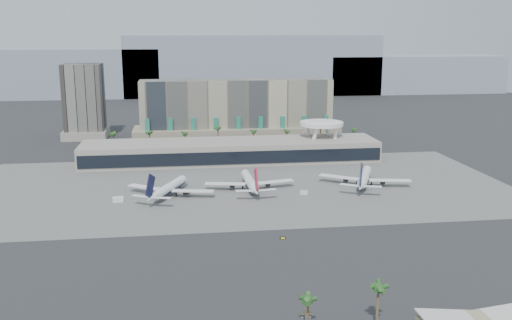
{
  "coord_description": "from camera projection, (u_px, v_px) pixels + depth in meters",
  "views": [
    {
      "loc": [
        -29.3,
        -212.09,
        73.13
      ],
      "look_at": [
        5.1,
        40.0,
        16.13
      ],
      "focal_mm": 40.0,
      "sensor_mm": 36.0,
      "label": 1
    }
  ],
  "objects": [
    {
      "name": "airliner_centre",
      "position": [
        250.0,
        182.0,
        270.53
      ],
      "size": [
        43.22,
        44.49,
        15.36
      ],
      "rotation": [
        0.0,
        0.0,
        0.02
      ],
      "color": "white",
      "rests_on": "ground"
    },
    {
      "name": "mountain_ridge",
      "position": [
        226.0,
        70.0,
        676.47
      ],
      "size": [
        680.0,
        60.0,
        70.0
      ],
      "color": "gray",
      "rests_on": "ground"
    },
    {
      "name": "taxiway_sign",
      "position": [
        283.0,
        238.0,
        206.13
      ],
      "size": [
        2.09,
        0.61,
        0.94
      ],
      "rotation": [
        0.0,
        0.0,
        0.15
      ],
      "color": "black",
      "rests_on": "ground"
    },
    {
      "name": "apron_pad",
      "position": [
        242.0,
        186.0,
        278.08
      ],
      "size": [
        260.0,
        130.0,
        0.06
      ],
      "primitive_type": "cube",
      "color": "#5B5B59",
      "rests_on": "ground"
    },
    {
      "name": "terminal",
      "position": [
        231.0,
        150.0,
        329.69
      ],
      "size": [
        170.0,
        32.5,
        14.5
      ],
      "color": "gray",
      "rests_on": "ground"
    },
    {
      "name": "saucer_structure",
      "position": [
        321.0,
        126.0,
        340.29
      ],
      "size": [
        26.0,
        26.0,
        21.89
      ],
      "color": "white",
      "rests_on": "ground"
    },
    {
      "name": "airliner_right",
      "position": [
        364.0,
        178.0,
        277.61
      ],
      "size": [
        42.25,
        43.53,
        16.0
      ],
      "rotation": [
        0.0,
        0.0,
        -0.41
      ],
      "color": "white",
      "rests_on": "ground"
    },
    {
      "name": "office_tower",
      "position": [
        85.0,
        106.0,
        400.74
      ],
      "size": [
        30.0,
        30.0,
        52.0
      ],
      "color": "black",
      "rests_on": "ground"
    },
    {
      "name": "service_vehicle_b",
      "position": [
        304.0,
        193.0,
        263.15
      ],
      "size": [
        3.92,
        3.09,
        1.77
      ],
      "primitive_type": "cube",
      "rotation": [
        0.0,
        0.0,
        -0.38
      ],
      "color": "silver",
      "rests_on": "ground"
    },
    {
      "name": "ground",
      "position": [
        257.0,
        222.0,
        224.91
      ],
      "size": [
        900.0,
        900.0,
        0.0
      ],
      "primitive_type": "plane",
      "color": "#232326",
      "rests_on": "ground"
    },
    {
      "name": "hotel",
      "position": [
        237.0,
        116.0,
        391.19
      ],
      "size": [
        140.0,
        30.0,
        42.0
      ],
      "color": "tan",
      "rests_on": "ground"
    },
    {
      "name": "service_vehicle_a",
      "position": [
        118.0,
        199.0,
        251.44
      ],
      "size": [
        5.01,
        3.11,
        2.28
      ],
      "primitive_type": "cube",
      "rotation": [
        0.0,
        0.0,
        0.19
      ],
      "color": "white",
      "rests_on": "ground"
    },
    {
      "name": "near_palm_b",
      "position": [
        378.0,
        293.0,
        142.69
      ],
      "size": [
        6.0,
        6.0,
        12.21
      ],
      "color": "brown",
      "rests_on": "ground"
    },
    {
      "name": "airliner_left",
      "position": [
        169.0,
        188.0,
        259.79
      ],
      "size": [
        39.82,
        41.02,
        15.09
      ],
      "rotation": [
        0.0,
        0.0,
        -0.41
      ],
      "color": "white",
      "rests_on": "ground"
    },
    {
      "name": "near_palm_a",
      "position": [
        308.0,
        305.0,
        141.9
      ],
      "size": [
        6.0,
        6.0,
        9.66
      ],
      "color": "brown",
      "rests_on": "ground"
    },
    {
      "name": "palm_row",
      "position": [
        237.0,
        133.0,
        363.74
      ],
      "size": [
        157.8,
        2.8,
        13.1
      ],
      "color": "brown",
      "rests_on": "ground"
    }
  ]
}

